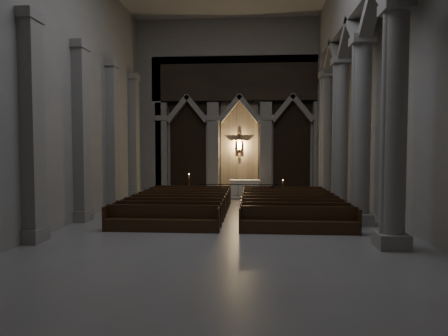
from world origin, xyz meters
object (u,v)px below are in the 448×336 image
object	(u,v)px
altar_rail	(238,189)
candle_stand_left	(189,192)
pews	(234,208)
altar	(245,187)
candle_stand_right	(283,194)
worshipper	(273,195)

from	to	relation	value
altar_rail	candle_stand_left	world-z (taller)	candle_stand_left
pews	altar_rail	bearing A→B (deg)	90.00
altar	candle_stand_right	size ratio (longest dim) A/B	1.56
worshipper	candle_stand_left	bearing A→B (deg)	140.22
candle_stand_right	pews	world-z (taller)	candle_stand_right
altar_rail	pews	distance (m)	5.92
pews	candle_stand_right	bearing A→B (deg)	64.10
altar	worshipper	bearing A→B (deg)	-66.01
altar_rail	candle_stand_left	xyz separation A→B (m)	(-3.22, 0.25, -0.23)
altar	candle_stand_right	bearing A→B (deg)	-26.42
candle_stand_left	worshipper	bearing A→B (deg)	-28.81
candle_stand_left	worshipper	world-z (taller)	candle_stand_left
altar	pews	distance (m)	7.03
candle_stand_right	altar	bearing A→B (deg)	153.58
pews	candle_stand_left	bearing A→B (deg)	117.57
altar_rail	candle_stand_left	size ratio (longest dim) A/B	3.17
altar	pews	size ratio (longest dim) A/B	0.20
pews	altar	bearing A→B (deg)	86.71
altar	altar_rail	xyz separation A→B (m)	(-0.40, -1.10, 0.00)
altar	candle_stand_left	xyz separation A→B (m)	(-3.62, -0.85, -0.22)
candle_stand_right	worshipper	world-z (taller)	candle_stand_right
altar	pews	xyz separation A→B (m)	(-0.40, -7.01, -0.33)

